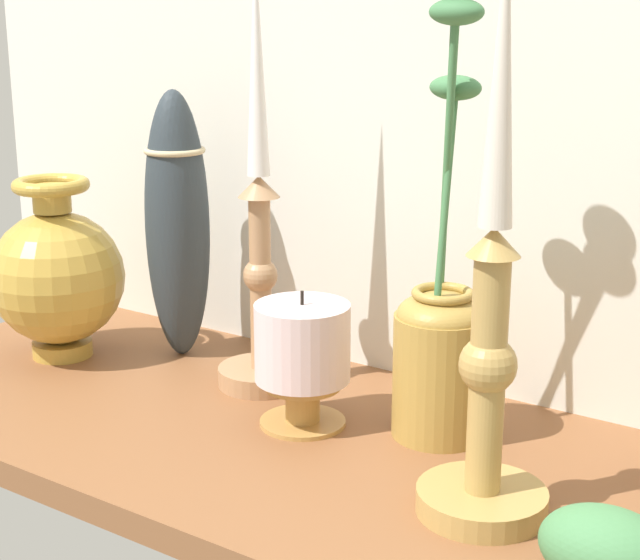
{
  "coord_description": "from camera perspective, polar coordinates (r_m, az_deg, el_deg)",
  "views": [
    {
      "loc": [
        42.68,
        -64.05,
        35.54
      ],
      "look_at": [
        -1.54,
        0.0,
        14.0
      ],
      "focal_mm": 56.22,
      "sensor_mm": 36.0,
      "label": 1
    }
  ],
  "objects": [
    {
      "name": "candlestick_tall_left",
      "position": [
        0.93,
        -3.44,
        1.54
      ],
      "size": [
        8.45,
        8.45,
        41.18
      ],
      "color": "tan",
      "rests_on": "ground_plane"
    },
    {
      "name": "ivy_sprig",
      "position": [
        0.67,
        16.06,
        -14.56
      ],
      "size": [
        8.91,
        6.24,
        5.39
      ],
      "color": "#48814D",
      "rests_on": "ground_plane"
    },
    {
      "name": "brass_vase_bulbous",
      "position": [
        1.06,
        -14.73,
        0.27
      ],
      "size": [
        13.7,
        13.7,
        18.73
      ],
      "color": "gold",
      "rests_on": "ground_plane"
    },
    {
      "name": "ground_plane",
      "position": [
        0.85,
        0.86,
        -10.05
      ],
      "size": [
        100.0,
        36.0,
        2.4
      ],
      "primitive_type": "cube",
      "color": "brown"
    },
    {
      "name": "brass_vase_jar",
      "position": [
        0.84,
        6.95,
        -3.05
      ],
      "size": [
        8.03,
        8.03,
        38.5
      ],
      "color": "#AB873D",
      "rests_on": "ground_plane"
    },
    {
      "name": "tall_ceramic_vase",
      "position": [
        1.03,
        -8.12,
        3.14
      ],
      "size": [
        6.53,
        6.53,
        27.47
      ],
      "color": "#2C363C",
      "rests_on": "ground_plane"
    },
    {
      "name": "pillar_candle_front",
      "position": [
        0.86,
        -1.01,
        -4.26
      ],
      "size": [
        8.27,
        8.27,
        12.13
      ],
      "color": "#B98A46",
      "rests_on": "ground_plane"
    },
    {
      "name": "candlestick_tall_center",
      "position": [
        0.7,
        9.6,
        -3.61
      ],
      "size": [
        9.51,
        9.51,
        41.76
      ],
      "color": "tan",
      "rests_on": "ground_plane"
    },
    {
      "name": "back_wall",
      "position": [
        0.93,
        7.48,
        13.47
      ],
      "size": [
        120.0,
        2.0,
        65.0
      ],
      "primitive_type": "cube",
      "color": "silver",
      "rests_on": "ground_plane"
    }
  ]
}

